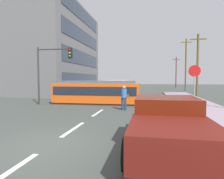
# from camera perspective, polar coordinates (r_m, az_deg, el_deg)

# --- Properties ---
(ground_plane) EXTENTS (120.00, 120.00, 0.00)m
(ground_plane) POSITION_cam_1_polar(r_m,az_deg,el_deg) (16.16, -0.52, -4.40)
(ground_plane) COLOR #3E4540
(sidewalk_curb_right) EXTENTS (3.20, 36.00, 0.14)m
(sidewalk_curb_right) POSITION_cam_1_polar(r_m,az_deg,el_deg) (12.44, 27.95, -6.75)
(sidewalk_curb_right) COLOR gray
(sidewalk_curb_right) RESTS_ON ground
(lane_stripe_0) EXTENTS (0.16, 2.40, 0.01)m
(lane_stripe_0) POSITION_cam_1_polar(r_m,az_deg,el_deg) (5.30, -28.73, -21.01)
(lane_stripe_0) COLOR silver
(lane_stripe_0) RESTS_ON ground
(lane_stripe_1) EXTENTS (0.16, 2.40, 0.01)m
(lane_stripe_1) POSITION_cam_1_polar(r_m,az_deg,el_deg) (8.59, -11.18, -11.27)
(lane_stripe_1) COLOR silver
(lane_stripe_1) RESTS_ON ground
(lane_stripe_2) EXTENTS (0.16, 2.40, 0.01)m
(lane_stripe_2) POSITION_cam_1_polar(r_m,az_deg,el_deg) (12.30, -4.17, -6.80)
(lane_stripe_2) COLOR silver
(lane_stripe_2) RESTS_ON ground
(lane_stripe_3) EXTENTS (0.16, 2.40, 0.01)m
(lane_stripe_3) POSITION_cam_1_polar(r_m,az_deg,el_deg) (22.43, 2.67, -2.25)
(lane_stripe_3) COLOR silver
(lane_stripe_3) RESTS_ON ground
(lane_stripe_4) EXTENTS (0.16, 2.40, 0.01)m
(lane_stripe_4) POSITION_cam_1_polar(r_m,az_deg,el_deg) (28.36, 4.37, -1.11)
(lane_stripe_4) COLOR silver
(lane_stripe_4) RESTS_ON ground
(corner_building) EXTENTS (14.75, 17.31, 12.80)m
(corner_building) POSITION_cam_1_polar(r_m,az_deg,el_deg) (33.03, -20.75, 10.43)
(corner_building) COLOR slate
(corner_building) RESTS_ON ground
(streetcar_tram) EXTENTS (7.17, 2.64, 1.95)m
(streetcar_tram) POSITION_cam_1_polar(r_m,az_deg,el_deg) (16.72, -4.37, -0.68)
(streetcar_tram) COLOR #EC5411
(streetcar_tram) RESTS_ON ground
(city_bus) EXTENTS (2.63, 5.87, 1.94)m
(city_bus) POSITION_cam_1_polar(r_m,az_deg,el_deg) (24.25, 1.73, 0.79)
(city_bus) COLOR #C0AAB9
(city_bus) RESTS_ON ground
(pedestrian_crossing) EXTENTS (0.51, 0.36, 1.67)m
(pedestrian_crossing) POSITION_cam_1_polar(r_m,az_deg,el_deg) (13.22, 3.54, -1.99)
(pedestrian_crossing) COLOR navy
(pedestrian_crossing) RESTS_ON ground
(pickup_truck_parked) EXTENTS (2.30, 5.01, 1.55)m
(pickup_truck_parked) POSITION_cam_1_polar(r_m,az_deg,el_deg) (6.11, 15.90, -9.62)
(pickup_truck_parked) COLOR #5E1710
(pickup_truck_parked) RESTS_ON ground
(stop_sign) EXTENTS (0.76, 0.07, 2.88)m
(stop_sign) POSITION_cam_1_polar(r_m,az_deg,el_deg) (13.81, 22.96, 3.18)
(stop_sign) COLOR gray
(stop_sign) RESTS_ON sidewalk_curb_right
(traffic_light_mast) EXTENTS (3.01, 0.33, 4.70)m
(traffic_light_mast) POSITION_cam_1_polar(r_m,az_deg,el_deg) (16.61, -17.14, 7.17)
(traffic_light_mast) COLOR #333333
(traffic_light_mast) RESTS_ON ground
(utility_pole_mid) EXTENTS (1.80, 0.24, 7.28)m
(utility_pole_mid) POSITION_cam_1_polar(r_m,az_deg,el_deg) (24.87, 23.75, 6.82)
(utility_pole_mid) COLOR brown
(utility_pole_mid) RESTS_ON ground
(utility_pole_far) EXTENTS (1.80, 0.24, 8.92)m
(utility_pole_far) POSITION_cam_1_polar(r_m,az_deg,el_deg) (35.91, 20.78, 7.02)
(utility_pole_far) COLOR brown
(utility_pole_far) RESTS_ON ground
(utility_pole_distant) EXTENTS (1.80, 0.24, 7.15)m
(utility_pole_distant) POSITION_cam_1_polar(r_m,az_deg,el_deg) (48.20, 18.24, 4.98)
(utility_pole_distant) COLOR brown
(utility_pole_distant) RESTS_ON ground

